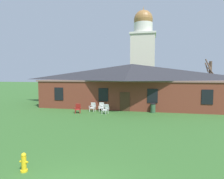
# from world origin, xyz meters

# --- Properties ---
(brick_building) EXTENTS (22.42, 10.40, 5.46)m
(brick_building) POSITION_xyz_m (-0.00, 20.64, 2.78)
(brick_building) COLOR brown
(brick_building) RESTS_ON ground
(dome_tower) EXTENTS (5.18, 5.18, 18.21)m
(dome_tower) POSITION_xyz_m (0.69, 35.81, 8.29)
(dome_tower) COLOR beige
(dome_tower) RESTS_ON ground
(lawn_chair_by_porch) EXTENTS (0.74, 0.79, 0.96)m
(lawn_chair_by_porch) POSITION_xyz_m (-4.94, 13.64, 0.50)
(lawn_chair_by_porch) COLOR maroon
(lawn_chair_by_porch) RESTS_ON ground
(lawn_chair_near_door) EXTENTS (0.67, 0.71, 0.96)m
(lawn_chair_near_door) POSITION_xyz_m (-3.69, 14.85, 0.50)
(lawn_chair_near_door) COLOR white
(lawn_chair_near_door) RESTS_ON ground
(lawn_chair_left_end) EXTENTS (0.71, 0.75, 0.96)m
(lawn_chair_left_end) POSITION_xyz_m (-2.76, 15.08, 0.50)
(lawn_chair_left_end) COLOR white
(lawn_chair_left_end) RESTS_ON ground
(lawn_chair_middle) EXTENTS (0.76, 0.82, 0.96)m
(lawn_chair_middle) POSITION_xyz_m (-2.00, 13.91, 0.50)
(lawn_chair_middle) COLOR white
(lawn_chair_middle) RESTS_ON ground
(bare_tree_beside_building) EXTENTS (1.57, 1.71, 6.16)m
(bare_tree_beside_building) POSITION_xyz_m (10.33, 23.27, 3.30)
(bare_tree_beside_building) COLOR brown
(bare_tree_beside_building) RESTS_ON ground
(fire_hydrant) EXTENTS (0.36, 0.28, 0.79)m
(fire_hydrant) POSITION_xyz_m (-2.43, 1.57, 0.38)
(fire_hydrant) COLOR gold
(fire_hydrant) RESTS_ON ground
(trash_bin) EXTENTS (0.56, 0.56, 0.98)m
(trash_bin) POSITION_xyz_m (2.76, 15.34, 0.50)
(trash_bin) COLOR #335638
(trash_bin) RESTS_ON ground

